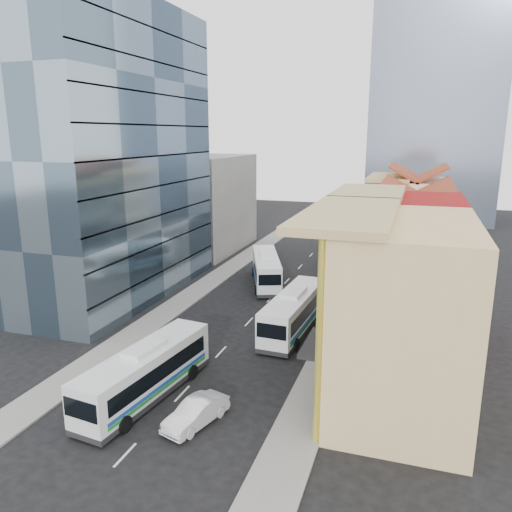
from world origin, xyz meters
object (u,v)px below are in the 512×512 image
(bus_right, at_px, (294,311))
(sedan_left, at_px, (134,390))
(office_tower, at_px, (107,155))
(bus_left_far, at_px, (266,268))
(bus_left_near, at_px, (146,372))
(sedan_right, at_px, (196,413))
(shophouse_tan, at_px, (405,313))

(bus_right, height_order, sedan_left, bus_right)
(office_tower, bearing_deg, sedan_left, -53.93)
(bus_left_far, bearing_deg, bus_right, -84.00)
(bus_left_far, height_order, bus_right, bus_right)
(sedan_left, bearing_deg, bus_left_near, 52.73)
(office_tower, xyz_separation_m, bus_right, (21.55, -4.93, -13.07))
(office_tower, distance_m, bus_left_far, 21.49)
(bus_left_near, height_order, bus_left_far, bus_left_far)
(bus_right, bearing_deg, sedan_left, -112.49)
(office_tower, distance_m, sedan_right, 32.01)
(sedan_left, bearing_deg, bus_right, 70.61)
(shophouse_tan, distance_m, bus_left_far, 27.57)
(shophouse_tan, bearing_deg, bus_left_far, 125.94)
(bus_left_far, relative_size, bus_right, 0.99)
(bus_right, xyz_separation_m, sedan_right, (-2.08, -16.12, -1.16))
(bus_left_far, xyz_separation_m, sedan_left, (-0.59, -27.86, -1.16))
(bus_left_near, bearing_deg, bus_left_far, 97.25)
(bus_left_near, bearing_deg, bus_right, 72.55)
(bus_right, xyz_separation_m, sedan_left, (-7.13, -14.85, -1.19))
(shophouse_tan, distance_m, sedan_right, 14.49)
(office_tower, xyz_separation_m, sedan_left, (14.41, -19.79, -14.26))
(shophouse_tan, height_order, bus_right, shophouse_tan)
(shophouse_tan, xyz_separation_m, sedan_left, (-16.59, -5.79, -5.26))
(bus_left_near, xyz_separation_m, bus_left_far, (0.00, 27.25, 0.02))
(bus_left_far, relative_size, sedan_left, 2.71)
(bus_left_far, xyz_separation_m, sedan_right, (4.47, -29.13, -1.13))
(bus_left_near, xyz_separation_m, sedan_right, (4.47, -1.88, -1.11))
(sedan_left, height_order, sedan_right, sedan_right)
(bus_right, distance_m, sedan_left, 16.52)
(bus_left_near, bearing_deg, sedan_right, -15.56)
(bus_left_far, bearing_deg, sedan_right, -102.00)
(bus_left_far, bearing_deg, sedan_left, -111.92)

